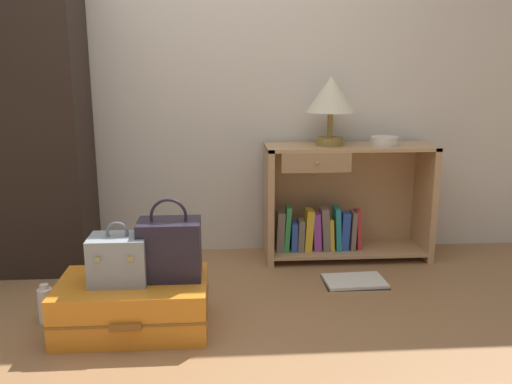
# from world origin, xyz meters

# --- Properties ---
(ground_plane) EXTENTS (9.00, 9.00, 0.00)m
(ground_plane) POSITION_xyz_m (0.00, 0.00, 0.00)
(ground_plane) COLOR #9E7047
(back_wall) EXTENTS (6.40, 0.10, 2.60)m
(back_wall) POSITION_xyz_m (0.00, 1.50, 1.30)
(back_wall) COLOR beige
(back_wall) RESTS_ON ground_plane
(bookshelf) EXTENTS (1.07, 0.37, 0.75)m
(bookshelf) POSITION_xyz_m (0.92, 1.26, 0.36)
(bookshelf) COLOR tan
(bookshelf) RESTS_ON ground_plane
(table_lamp) EXTENTS (0.31, 0.31, 0.43)m
(table_lamp) POSITION_xyz_m (0.83, 1.25, 1.05)
(table_lamp) COLOR olive
(table_lamp) RESTS_ON bookshelf
(bowl) EXTENTS (0.18, 0.18, 0.06)m
(bowl) POSITION_xyz_m (1.18, 1.23, 0.78)
(bowl) COLOR silver
(bowl) RESTS_ON bookshelf
(suitcase_large) EXTENTS (0.71, 0.48, 0.25)m
(suitcase_large) POSITION_xyz_m (-0.29, 0.33, 0.12)
(suitcase_large) COLOR orange
(suitcase_large) RESTS_ON ground_plane
(train_case) EXTENTS (0.27, 0.21, 0.30)m
(train_case) POSITION_xyz_m (-0.35, 0.32, 0.36)
(train_case) COLOR #8E99A3
(train_case) RESTS_ON suitcase_large
(handbag) EXTENTS (0.30, 0.20, 0.39)m
(handbag) POSITION_xyz_m (-0.11, 0.36, 0.39)
(handbag) COLOR #231E2D
(handbag) RESTS_ON suitcase_large
(bottle) EXTENTS (0.07, 0.07, 0.20)m
(bottle) POSITION_xyz_m (-0.74, 0.42, 0.09)
(bottle) COLOR white
(bottle) RESTS_ON ground_plane
(open_book_on_floor) EXTENTS (0.37, 0.24, 0.02)m
(open_book_on_floor) POSITION_xyz_m (0.92, 0.80, 0.01)
(open_book_on_floor) COLOR white
(open_book_on_floor) RESTS_ON ground_plane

